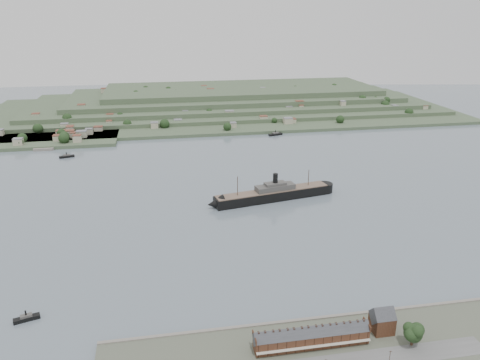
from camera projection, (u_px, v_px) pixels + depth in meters
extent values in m
plane|color=slate|center=(257.00, 208.00, 379.20)|extent=(1400.00, 1400.00, 0.00)
cube|color=gray|center=(318.00, 319.00, 241.07)|extent=(220.00, 2.00, 2.60)
cube|color=#4B2A1A|center=(311.00, 339.00, 220.40)|extent=(55.00, 8.00, 7.00)
cube|color=#35373C|center=(312.00, 333.00, 219.20)|extent=(55.60, 8.15, 8.15)
cube|color=beige|center=(315.00, 347.00, 216.14)|extent=(55.00, 1.60, 0.25)
cube|color=#4B2A1A|center=(254.00, 338.00, 214.27)|extent=(0.50, 8.40, 3.00)
cube|color=#4B2A1A|center=(367.00, 325.00, 223.43)|extent=(0.50, 8.40, 3.00)
cube|color=#32221B|center=(266.00, 334.00, 214.71)|extent=(0.90, 1.40, 3.20)
cube|color=#32221B|center=(278.00, 333.00, 215.62)|extent=(0.90, 1.40, 3.20)
cube|color=#32221B|center=(306.00, 329.00, 217.91)|extent=(0.90, 1.40, 3.20)
cube|color=#32221B|center=(318.00, 328.00, 218.83)|extent=(0.90, 1.40, 3.20)
cube|color=#32221B|center=(345.00, 325.00, 221.12)|extent=(0.90, 1.40, 3.20)
cube|color=#32221B|center=(356.00, 323.00, 222.03)|extent=(0.90, 1.40, 3.20)
cube|color=#4B2A1A|center=(382.00, 323.00, 230.00)|extent=(10.00, 10.00, 9.00)
cube|color=#35373C|center=(383.00, 315.00, 228.45)|extent=(10.40, 10.18, 10.18)
cube|color=#364C33|center=(207.00, 114.00, 711.16)|extent=(760.00, 260.00, 4.00)
cube|color=#364C33|center=(218.00, 107.00, 736.04)|extent=(680.00, 220.00, 5.00)
cube|color=#364C33|center=(226.00, 102.00, 750.51)|extent=(600.00, 200.00, 6.00)
cube|color=#364C33|center=(233.00, 96.00, 764.63)|extent=(520.00, 180.00, 7.00)
cube|color=#364C33|center=(241.00, 89.00, 778.41)|extent=(440.00, 160.00, 8.00)
cube|color=#364C33|center=(56.00, 138.00, 576.21)|extent=(150.00, 90.00, 4.00)
cube|color=gray|center=(44.00, 148.00, 536.77)|extent=(22.00, 14.00, 2.80)
cube|color=black|center=(272.00, 195.00, 394.51)|extent=(102.18, 32.37, 7.89)
cone|color=black|center=(215.00, 204.00, 377.40)|extent=(15.83, 15.83, 13.53)
cylinder|color=black|center=(325.00, 188.00, 411.63)|extent=(13.53, 13.53, 7.89)
cube|color=brown|center=(273.00, 191.00, 393.04)|extent=(99.75, 30.84, 0.68)
cube|color=#454340|center=(275.00, 187.00, 392.95)|extent=(35.12, 16.33, 4.51)
cube|color=#454340|center=(275.00, 184.00, 391.90)|extent=(19.20, 11.14, 2.82)
cylinder|color=black|center=(275.00, 179.00, 390.42)|extent=(4.06, 4.06, 10.14)
cylinder|color=#3B281B|center=(238.00, 187.00, 379.79)|extent=(0.56, 0.56, 18.04)
cylinder|color=#3B281B|center=(308.00, 178.00, 402.24)|extent=(0.56, 0.56, 15.78)
cube|color=black|center=(27.00, 319.00, 242.11)|extent=(13.42, 7.03, 2.08)
cube|color=#454340|center=(26.00, 316.00, 241.58)|extent=(6.39, 4.32, 1.56)
cylinder|color=black|center=(26.00, 313.00, 240.98)|extent=(0.86, 0.86, 3.03)
cube|color=black|center=(67.00, 157.00, 507.89)|extent=(16.32, 8.58, 2.10)
cube|color=#454340|center=(67.00, 155.00, 507.35)|extent=(7.77, 5.33, 1.57)
cylinder|color=black|center=(66.00, 154.00, 506.75)|extent=(0.87, 0.87, 3.06)
cube|color=black|center=(275.00, 134.00, 597.02)|extent=(18.87, 10.17, 2.42)
cube|color=#454340|center=(275.00, 133.00, 596.39)|extent=(9.01, 6.27, 1.82)
cylinder|color=black|center=(275.00, 131.00, 595.70)|extent=(1.01, 1.01, 3.54)
cylinder|color=#3B281B|center=(412.00, 341.00, 220.75)|extent=(1.17, 1.17, 4.88)
sphere|color=black|center=(413.00, 333.00, 219.24)|extent=(8.78, 8.78, 8.78)
sphere|color=black|center=(417.00, 330.00, 220.22)|extent=(6.83, 6.83, 6.83)
sphere|color=black|center=(411.00, 335.00, 217.40)|extent=(6.24, 6.24, 6.24)
sphere|color=black|center=(417.00, 332.00, 216.50)|extent=(5.85, 5.85, 5.85)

